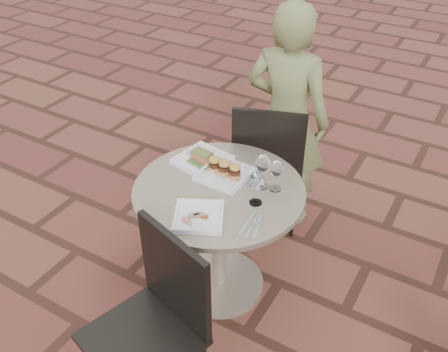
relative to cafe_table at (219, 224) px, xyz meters
The scene contains 13 objects.
ground 0.54m from the cafe_table, 117.18° to the right, with size 60.00×60.00×0.00m, color brown.
cafe_table is the anchor object (origin of this frame).
chair_far 0.65m from the cafe_table, 91.83° to the left, with size 0.56×0.56×0.93m.
chair_near 0.71m from the cafe_table, 81.33° to the right, with size 0.55×0.55×0.93m.
diner 0.85m from the cafe_table, 89.29° to the left, with size 0.55×0.36×1.50m, color olive.
plate_salmon 0.37m from the cafe_table, 142.46° to the left, with size 0.30×0.30×0.07m.
plate_sliders 0.30m from the cafe_table, 105.66° to the left, with size 0.26×0.26×0.16m.
plate_tuna 0.37m from the cafe_table, 81.20° to the right, with size 0.32×0.32×0.03m.
wine_glass_right 0.43m from the cafe_table, ahead, with size 0.08×0.08×0.18m.
wine_glass_mid 0.44m from the cafe_table, 36.14° to the left, with size 0.08×0.08×0.19m.
wine_glass_far 0.47m from the cafe_table, 29.73° to the left, with size 0.07×0.07×0.18m.
steel_ramekin 0.42m from the cafe_table, 149.03° to the left, with size 0.05×0.05×0.04m, color silver.
cutlery_set 0.41m from the cafe_table, 29.63° to the right, with size 0.09×0.21×0.00m, color silver, non-canonical shape.
Camera 1 is at (1.18, -1.54, 2.29)m, focal length 40.00 mm.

